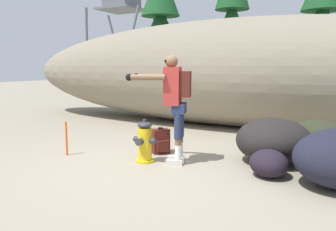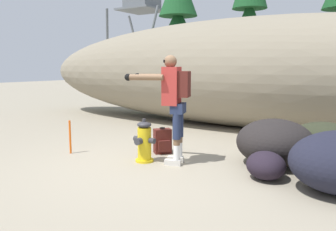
% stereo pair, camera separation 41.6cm
% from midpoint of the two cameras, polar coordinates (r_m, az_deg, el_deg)
% --- Properties ---
extents(ground_plane, '(56.00, 56.00, 0.04)m').
position_cam_midpoint_polar(ground_plane, '(5.42, -5.66, -8.69)').
color(ground_plane, gray).
extents(dirt_embankment, '(13.77, 3.20, 2.78)m').
position_cam_midpoint_polar(dirt_embankment, '(9.09, 9.90, 7.05)').
color(dirt_embankment, gray).
rests_on(dirt_embankment, ground_plane).
extents(fire_hydrant, '(0.40, 0.35, 0.72)m').
position_cam_midpoint_polar(fire_hydrant, '(5.59, -6.05, -4.51)').
color(fire_hydrant, gold).
rests_on(fire_hydrant, ground_plane).
extents(utility_worker, '(1.04, 0.70, 1.73)m').
position_cam_midpoint_polar(utility_worker, '(5.37, -1.29, 3.30)').
color(utility_worker, beige).
rests_on(utility_worker, ground_plane).
extents(spare_backpack, '(0.36, 0.36, 0.47)m').
position_cam_midpoint_polar(spare_backpack, '(6.16, -3.16, -4.35)').
color(spare_backpack, '#511E19').
rests_on(spare_backpack, ground_plane).
extents(boulder_mid, '(1.23, 1.11, 0.65)m').
position_cam_midpoint_polar(boulder_mid, '(6.26, 22.18, -3.72)').
color(boulder_mid, '#292D1E').
rests_on(boulder_mid, ground_plane).
extents(boulder_small, '(1.60, 1.60, 0.74)m').
position_cam_midpoint_polar(boulder_small, '(5.71, 15.21, -4.06)').
color(boulder_small, black).
rests_on(boulder_small, ground_plane).
extents(boulder_outlier, '(0.78, 0.80, 0.39)m').
position_cam_midpoint_polar(boulder_outlier, '(5.02, 14.19, -7.76)').
color(boulder_outlier, black).
rests_on(boulder_outlier, ground_plane).
extents(pine_tree_far_left, '(2.88, 2.88, 6.41)m').
position_cam_midpoint_polar(pine_tree_far_left, '(17.10, -1.99, 14.83)').
color(pine_tree_far_left, '#47331E').
rests_on(pine_tree_far_left, ground_plane).
extents(pine_tree_left, '(2.22, 2.22, 6.46)m').
position_cam_midpoint_polar(pine_tree_left, '(15.22, 9.79, 15.40)').
color(pine_tree_left, '#47331E').
rests_on(pine_tree_left, ground_plane).
extents(pine_tree_center, '(2.78, 2.78, 6.30)m').
position_cam_midpoint_polar(pine_tree_center, '(16.36, 23.62, 14.30)').
color(pine_tree_center, '#47331E').
rests_on(pine_tree_center, ground_plane).
extents(survey_stake, '(0.04, 0.04, 0.60)m').
position_cam_midpoint_polar(survey_stake, '(6.30, -18.41, -3.69)').
color(survey_stake, '#E55914').
rests_on(survey_stake, ground_plane).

